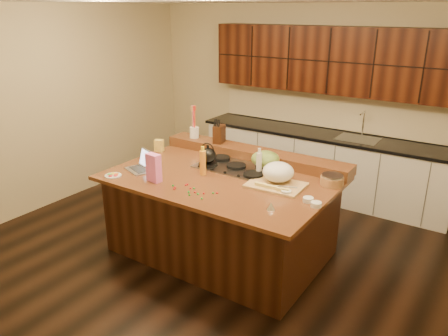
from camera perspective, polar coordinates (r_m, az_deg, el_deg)
The scene contains 36 objects.
room at distance 4.58m, azimuth -0.35°, elevation 3.93°, with size 5.52×5.02×2.72m.
island at distance 4.90m, azimuth -0.33°, elevation -6.06°, with size 2.40×1.60×0.92m.
back_ledge at distance 5.26m, azimuth 3.93°, elevation 1.84°, with size 2.40×0.30×0.12m, color black.
cooktop at distance 4.95m, azimuth 1.60°, elevation 0.14°, with size 0.92×0.52×0.05m.
back_counter at distance 6.47m, azimuth 13.06°, elevation 4.91°, with size 3.70×0.66×2.40m.
kettle at distance 4.96m, azimuth -2.12°, elevation 1.65°, with size 0.20×0.20×0.18m, color black.
green_bowl at distance 4.87m, azimuth 5.42°, elevation 1.19°, with size 0.32×0.32×0.17m, color olive.
laptop at distance 4.97m, azimuth -10.61°, elevation 0.41°, with size 0.37×0.34×0.22m.
oil_bottle at distance 4.73m, azimuth -2.78°, elevation 0.68°, with size 0.07×0.07×0.27m, color orange.
vinegar_bottle at distance 4.74m, azimuth 4.60°, elevation 0.56°, with size 0.06×0.06×0.25m, color silver.
wooden_tray at distance 4.51m, azimuth 7.02°, elevation -0.90°, with size 0.58×0.47×0.23m.
ramekin_a at distance 4.17m, azimuth 10.93°, elevation -4.09°, with size 0.10×0.10×0.04m, color white.
ramekin_b at distance 4.09m, azimuth 11.95°, elevation -4.67°, with size 0.10×0.10×0.04m, color white.
ramekin_c at distance 4.29m, azimuth 8.13°, elevation -3.21°, with size 0.10×0.10×0.04m, color white.
strainer_bowl at distance 4.61m, azimuth 13.93°, elevation -1.62°, with size 0.24×0.24×0.09m, color #996B3F.
kitchen_timer at distance 3.97m, azimuth 6.15°, elevation -4.97°, with size 0.08×0.08×0.07m, color silver.
pink_bag at distance 4.59m, azimuth -9.18°, elevation 0.03°, with size 0.16×0.09×0.30m, color #F171C7.
candy_plate at distance 4.87m, azimuth -14.29°, elevation -0.96°, with size 0.18×0.18×0.01m, color white.
package_box at distance 5.58m, azimuth -8.49°, elevation 2.93°, with size 0.11×0.07×0.15m, color #E5C751.
utensil_crock at distance 5.69m, azimuth -3.90°, elevation 4.66°, with size 0.12×0.12×0.14m, color white.
knife_block at distance 5.46m, azimuth -0.63°, elevation 4.47°, with size 0.11×0.18×0.22m, color black.
gumdrop_0 at distance 4.43m, azimuth -6.41°, elevation -2.56°, with size 0.02×0.02×0.02m, color red.
gumdrop_1 at distance 4.48m, azimuth -6.70°, elevation -2.29°, with size 0.02×0.02×0.02m, color #198C26.
gumdrop_2 at distance 4.40m, azimuth -4.39°, elevation -2.66°, with size 0.02×0.02×0.02m, color red.
gumdrop_3 at distance 4.28m, azimuth -1.43°, elevation -3.28°, with size 0.02×0.02×0.02m, color #198C26.
gumdrop_4 at distance 4.50m, azimuth -4.80°, elevation -2.14°, with size 0.02×0.02×0.02m, color red.
gumdrop_5 at distance 4.40m, azimuth -3.95°, elevation -2.66°, with size 0.02×0.02×0.02m, color #198C26.
gumdrop_6 at distance 4.28m, azimuth -0.92°, elevation -3.27°, with size 0.02×0.02×0.02m, color red.
gumdrop_7 at distance 4.25m, azimuth -4.55°, elevation -3.52°, with size 0.02×0.02×0.02m, color #198C26.
gumdrop_8 at distance 4.48m, azimuth -5.01°, elevation -2.23°, with size 0.02×0.02×0.02m, color red.
gumdrop_9 at distance 4.16m, azimuth -2.93°, elevation -3.99°, with size 0.02×0.02×0.02m, color #198C26.
gumdrop_10 at distance 4.27m, azimuth -2.66°, elevation -3.32°, with size 0.02×0.02×0.02m, color red.
gumdrop_11 at distance 4.26m, azimuth -3.43°, elevation -3.40°, with size 0.02×0.02×0.02m, color #198C26.
gumdrop_12 at distance 4.31m, azimuth -3.81°, elevation -3.15°, with size 0.02×0.02×0.02m, color red.
gumdrop_13 at distance 4.31m, azimuth -4.65°, elevation -3.13°, with size 0.02×0.02×0.02m, color #198C26.
gumdrop_14 at distance 4.40m, azimuth -6.53°, elevation -2.72°, with size 0.02×0.02×0.02m, color red.
Camera 1 is at (2.46, -3.64, 2.64)m, focal length 35.00 mm.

